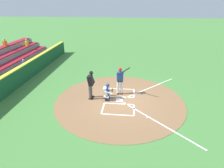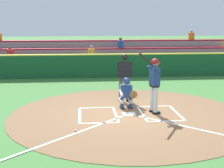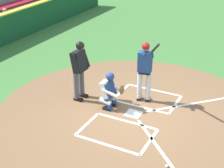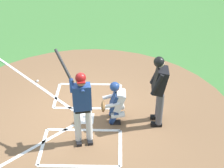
{
  "view_description": "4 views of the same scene",
  "coord_description": "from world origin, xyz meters",
  "px_view_note": "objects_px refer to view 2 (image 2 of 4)",
  "views": [
    {
      "loc": [
        10.35,
        0.6,
        5.78
      ],
      "look_at": [
        0.18,
        -0.46,
        1.19
      ],
      "focal_mm": 30.21,
      "sensor_mm": 36.0,
      "label": 1
    },
    {
      "loc": [
        1.57,
        10.36,
        3.06
      ],
      "look_at": [
        0.53,
        -0.46,
        0.96
      ],
      "focal_mm": 51.76,
      "sensor_mm": 36.0,
      "label": 2
    },
    {
      "loc": [
        7.7,
        3.26,
        5.05
      ],
      "look_at": [
        0.03,
        -0.67,
        0.82
      ],
      "focal_mm": 54.82,
      "sensor_mm": 36.0,
      "label": 3
    },
    {
      "loc": [
        -6.8,
        -0.83,
        5.39
      ],
      "look_at": [
        -0.12,
        -0.69,
        1.15
      ],
      "focal_mm": 53.91,
      "sensor_mm": 36.0,
      "label": 4
    }
  ],
  "objects_px": {
    "plate_umpire": "(125,74)",
    "batter": "(154,82)",
    "baseball": "(76,131)",
    "catcher": "(127,92)"
  },
  "relations": [
    {
      "from": "plate_umpire",
      "to": "baseball",
      "type": "relative_size",
      "value": 25.2
    },
    {
      "from": "baseball",
      "to": "catcher",
      "type": "bearing_deg",
      "value": -127.03
    },
    {
      "from": "batter",
      "to": "plate_umpire",
      "type": "distance_m",
      "value": 1.93
    },
    {
      "from": "plate_umpire",
      "to": "batter",
      "type": "bearing_deg",
      "value": 113.16
    },
    {
      "from": "catcher",
      "to": "baseball",
      "type": "relative_size",
      "value": 15.27
    },
    {
      "from": "catcher",
      "to": "baseball",
      "type": "distance_m",
      "value": 3.02
    },
    {
      "from": "catcher",
      "to": "baseball",
      "type": "height_order",
      "value": "catcher"
    },
    {
      "from": "catcher",
      "to": "plate_umpire",
      "type": "distance_m",
      "value": 1.15
    },
    {
      "from": "batter",
      "to": "plate_umpire",
      "type": "bearing_deg",
      "value": -66.84
    },
    {
      "from": "plate_umpire",
      "to": "baseball",
      "type": "height_order",
      "value": "plate_umpire"
    }
  ]
}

